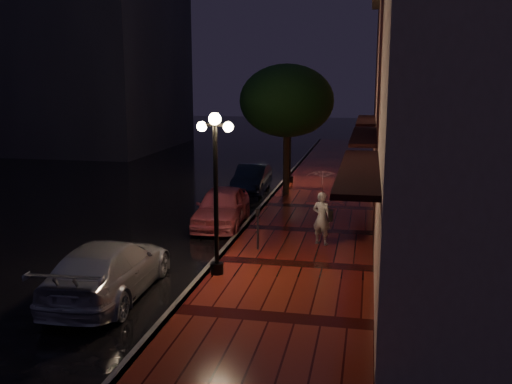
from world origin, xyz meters
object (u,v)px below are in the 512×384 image
Objects in this scene: streetlamp_near at (216,184)px; pink_car at (222,207)px; silver_car at (109,269)px; woman_with_umbrella at (322,196)px; navy_car at (252,178)px; street_tree at (287,103)px; streetlamp_far at (290,134)px; parking_meter at (258,225)px.

streetlamp_near is 5.94m from pink_car.
pink_car is 0.86× the size of silver_car.
woman_with_umbrella is (2.52, 3.34, -0.88)m from streetlamp_near.
street_tree is at bearing -29.20° from navy_car.
street_tree is 2.44× the size of woman_with_umbrella.
navy_car is (-1.50, -2.08, -1.95)m from streetlamp_far.
pink_car is 3.65m from parking_meter.
parking_meter is (1.95, -3.08, 0.22)m from pink_car.
parking_meter is at bearing -86.79° from streetlamp_far.
streetlamp_far reaches higher than navy_car.
streetlamp_far is 3.44m from street_tree.
parking_meter is (0.39, -8.60, -3.31)m from street_tree.
woman_with_umbrella is at bearing -66.34° from navy_car.
silver_car is 2.04× the size of woman_with_umbrella.
pink_car is (-1.30, 5.48, -1.89)m from streetlamp_near.
streetlamp_near is 1.03× the size of pink_car.
streetlamp_near is at bearing -90.00° from streetlamp_far.
pink_car is at bearing 115.07° from parking_meter.
pink_car is 3.24× the size of parking_meter.
street_tree is at bearing -104.08° from silver_car.
pink_car reaches higher than navy_car.
pink_car is at bearing -100.61° from silver_car.
navy_car is (-1.50, 11.92, -1.95)m from streetlamp_near.
woman_with_umbrella is (2.52, -10.66, -0.88)m from streetlamp_far.
parking_meter is at bearing -78.71° from navy_car.
navy_car is 0.81× the size of silver_car.
woman_with_umbrella is 2.24m from parking_meter.
woman_with_umbrella is 1.84× the size of parking_meter.
streetlamp_near is at bearing -91.35° from street_tree.
pink_car is 1.06× the size of navy_car.
streetlamp_near is 0.74× the size of street_tree.
street_tree is at bearing 85.42° from parking_meter.
street_tree is (0.26, -3.01, 1.64)m from streetlamp_far.
streetlamp_far is (0.00, 14.00, 0.00)m from streetlamp_near.
parking_meter is (2.15, -9.52, 0.28)m from navy_car.
streetlamp_near is 4.27m from woman_with_umbrella.
silver_car is (-2.29, -1.72, -1.90)m from streetlamp_near.
navy_car is 13.67m from silver_car.
parking_meter reaches higher than silver_car.
streetlamp_near is 1.00× the size of streetlamp_far.
streetlamp_far is at bearing 52.67° from navy_car.
silver_car is 5.07m from parking_meter.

